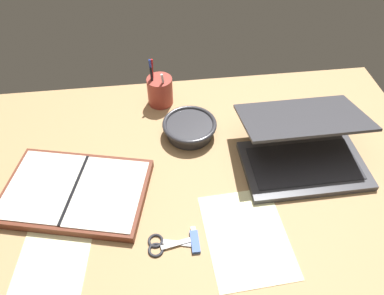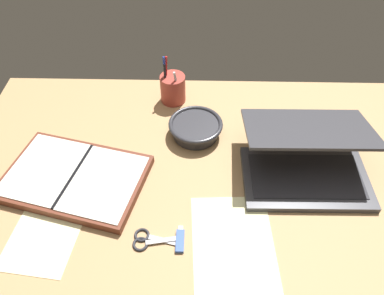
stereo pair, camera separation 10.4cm
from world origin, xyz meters
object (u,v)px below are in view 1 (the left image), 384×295
Objects in this scene: bowl at (190,128)px; pen_cup at (160,91)px; scissors at (162,245)px; planner at (76,191)px; laptop at (303,149)px.

bowl is 1.01× the size of pen_cup.
scissors is at bearing -93.52° from pen_cup.
pen_cup reaches higher than planner.
planner is at bearing -149.58° from bowl.
planner is (-64.45, -4.69, -3.57)cm from laptop.
scissors is (22.00, -18.14, -1.08)cm from planner.
laptop reaches higher than bowl.
pen_cup reaches higher than scissors.
pen_cup is at bearing 115.66° from bowl.
laptop is 48.42cm from scissors.
bowl is 0.39× the size of planner.
planner is (-33.41, -19.62, -1.37)cm from bowl.
bowl is (-31.04, 14.93, -2.20)cm from laptop.
planner is at bearing 142.19° from scissors.
scissors is (-3.35, -54.52, -4.69)cm from pen_cup.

